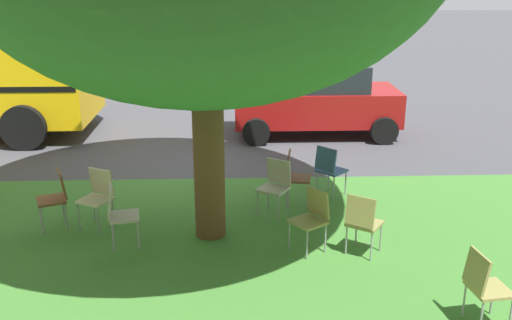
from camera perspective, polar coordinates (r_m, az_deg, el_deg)
The scene contains 12 objects.
ground at distance 11.19m, azimuth -6.53°, elevation -1.47°, with size 80.00×80.00×0.00m, color #424247.
grass_verge at distance 8.27m, azimuth -8.11°, elevation -9.00°, with size 48.00×6.00×0.01m, color #3D752D.
chair_0 at distance 10.05m, azimuth 7.04°, elevation -0.69°, with size 0.59×0.59×0.88m.
chair_1 at distance 8.09m, azimuth 10.20°, elevation -5.69°, with size 0.58×0.58×0.88m.
chair_2 at distance 9.70m, azimuth 3.66°, elevation -1.31°, with size 0.48×0.48×0.88m.
chair_3 at distance 8.15m, azimuth 5.38°, elevation -5.30°, with size 0.58×0.58×0.88m.
chair_4 at distance 9.31m, azimuth -18.66°, elevation -3.14°, with size 0.54×0.54×0.88m.
chair_5 at distance 6.94m, azimuth 21.04°, elevation -10.99°, with size 0.47×0.47×0.88m.
chair_6 at distance 9.28m, azimuth 1.89°, elevation -2.21°, with size 0.57×0.58×0.88m.
chair_7 at distance 8.44m, azimuth -13.04°, elevation -4.84°, with size 0.49×0.49×0.88m.
chair_8 at distance 9.16m, azimuth -14.95°, elevation -3.12°, with size 0.56×0.56×0.88m.
parked_car at distance 13.70m, azimuth 5.93°, elevation 5.88°, with size 3.70×1.92×1.65m.
Camera 1 is at (-0.88, 10.50, 3.78)m, focal length 41.70 mm.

